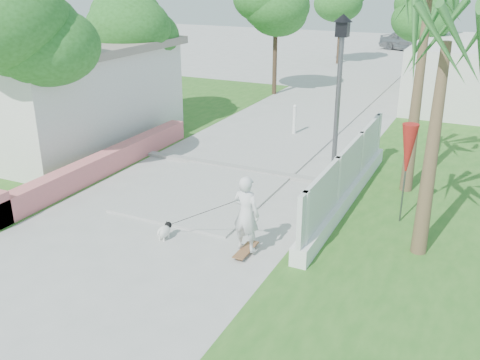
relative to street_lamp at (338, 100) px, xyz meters
The scene contains 19 objects.
ground 6.67m from the street_lamp, 117.80° to the right, with size 90.00×90.00×0.00m, color #B7B7B2.
path_strip 14.98m from the street_lamp, 101.31° to the left, with size 3.20×36.00×0.06m, color #B7B7B2.
curb 3.78m from the street_lamp, behind, with size 6.50×0.25×0.10m, color #999993.
grass_left 10.49m from the street_lamp, 165.83° to the left, with size 8.00×20.00×0.01m, color #2B6520.
pink_wall 6.83m from the street_lamp, 162.57° to the right, with size 0.45×8.20×0.80m.
house_left 10.94m from the street_lamp, behind, with size 8.40×7.40×3.23m.
lattice_fence 2.01m from the street_lamp, 44.82° to the right, with size 0.35×7.00×1.50m.
street_lamp is the anchor object (origin of this frame).
bollard 5.56m from the street_lamp, 120.96° to the left, with size 0.14×0.14×1.09m.
patio_umbrella 2.27m from the street_lamp, 27.76° to the right, with size 0.36×0.36×2.30m.
tree_left_near 7.92m from the street_lamp, 161.15° to the right, with size 3.60×3.60×5.28m.
tree_left_mid 8.96m from the street_lamp, 160.42° to the left, with size 3.20×3.20×4.85m.
tree_path_left 12.10m from the street_lamp, 119.30° to the left, with size 3.40×3.40×5.23m.
tree_path_right 14.52m from the street_lamp, 88.74° to the left, with size 3.00×3.00×4.79m.
palm_far 2.85m from the street_lamp, 30.47° to the left, with size 1.80×1.80×5.30m.
palm_near 3.72m from the street_lamp, 42.61° to the right, with size 1.80×1.80×4.70m.
skateboarder 4.27m from the street_lamp, 102.22° to the right, with size 2.15×0.84×1.68m.
dog 5.24m from the street_lamp, 121.62° to the right, with size 0.23×0.51×0.35m.
parked_car 28.16m from the street_lamp, 95.41° to the left, with size 1.69×4.20×1.43m, color #B4B7BC.
Camera 1 is at (6.28, -7.05, 5.33)m, focal length 40.00 mm.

